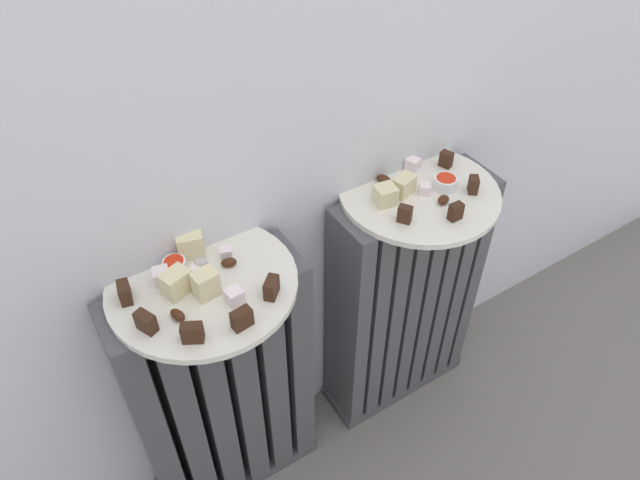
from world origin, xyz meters
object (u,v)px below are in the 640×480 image
(jam_bowl_right, at_px, (445,182))
(plate_right, at_px, (419,192))
(radiator_left, at_px, (224,394))
(radiator_right, at_px, (403,303))
(fork, at_px, (206,271))
(jam_bowl_left, at_px, (175,265))
(plate_left, at_px, (203,284))

(jam_bowl_right, bearing_deg, plate_right, 155.81)
(radiator_left, xyz_separation_m, jam_bowl_right, (0.49, -0.02, 0.34))
(radiator_right, xyz_separation_m, fork, (-0.43, 0.02, 0.33))
(jam_bowl_left, xyz_separation_m, fork, (0.04, -0.03, -0.01))
(plate_right, relative_size, jam_bowl_left, 8.01)
(radiator_left, xyz_separation_m, radiator_right, (0.45, -0.00, 0.00))
(jam_bowl_right, relative_size, fork, 0.48)
(radiator_left, bearing_deg, fork, 48.07)
(radiator_left, bearing_deg, plate_left, -63.43)
(radiator_right, distance_m, jam_bowl_left, 0.58)
(radiator_right, bearing_deg, plate_right, 0.00)
(radiator_left, relative_size, jam_bowl_right, 13.88)
(jam_bowl_left, relative_size, fork, 0.42)
(radiator_left, height_order, fork, fork)
(plate_right, bearing_deg, jam_bowl_right, -24.19)
(jam_bowl_right, bearing_deg, radiator_right, 155.81)
(fork, bearing_deg, plate_left, -131.93)
(radiator_right, xyz_separation_m, plate_left, (-0.45, 0.00, 0.32))
(radiator_left, bearing_deg, radiator_right, -0.00)
(plate_right, height_order, fork, fork)
(radiator_right, distance_m, fork, 0.54)
(plate_left, xyz_separation_m, fork, (0.02, 0.02, 0.01))
(plate_left, bearing_deg, jam_bowl_left, 119.47)
(radiator_left, height_order, jam_bowl_left, jam_bowl_left)
(radiator_left, distance_m, fork, 0.33)
(radiator_right, relative_size, jam_bowl_right, 13.88)
(jam_bowl_right, bearing_deg, plate_left, 177.66)
(plate_left, height_order, jam_bowl_left, jam_bowl_left)
(jam_bowl_left, bearing_deg, fork, -35.70)
(plate_right, height_order, jam_bowl_left, jam_bowl_left)
(radiator_left, xyz_separation_m, fork, (0.02, 0.02, 0.33))
(plate_right, bearing_deg, radiator_right, 0.00)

